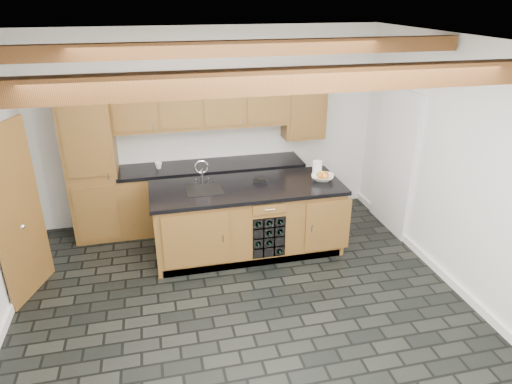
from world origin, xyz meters
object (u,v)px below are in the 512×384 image
island (248,219)px  fruit_bowl (322,178)px  paper_towel (317,170)px  kitchen_scale (260,180)px

island → fruit_bowl: 1.12m
paper_towel → fruit_bowl: bearing=-64.1°
island → kitchen_scale: bearing=30.2°
fruit_bowl → paper_towel: bearing=115.9°
kitchen_scale → paper_towel: size_ratio=0.88×
paper_towel → kitchen_scale: bearing=177.6°
kitchen_scale → fruit_bowl: size_ratio=0.70×
island → paper_towel: (0.96, 0.08, 0.58)m
island → fruit_bowl: fruit_bowl is taller
fruit_bowl → paper_towel: paper_towel is taller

